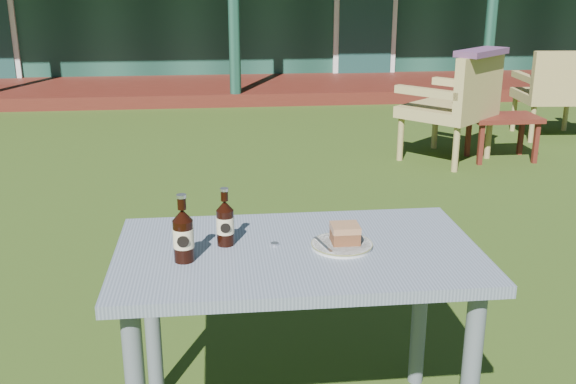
{
  "coord_description": "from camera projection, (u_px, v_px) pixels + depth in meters",
  "views": [
    {
      "loc": [
        -0.25,
        -3.64,
        1.58
      ],
      "look_at": [
        0.0,
        -1.3,
        0.82
      ],
      "focal_mm": 42.0,
      "sensor_mm": 36.0,
      "label": 1
    }
  ],
  "objects": [
    {
      "name": "cake_slice",
      "position": [
        345.0,
        233.0,
        2.23
      ],
      "size": [
        0.09,
        0.09,
        0.06
      ],
      "color": "brown",
      "rests_on": "plate"
    },
    {
      "name": "side_table",
      "position": [
        503.0,
        122.0,
        5.94
      ],
      "size": [
        0.6,
        0.4,
        0.4
      ],
      "color": "#541C14",
      "rests_on": "ground"
    },
    {
      "name": "armchair_left",
      "position": [
        457.0,
        102.0,
        5.83
      ],
      "size": [
        0.96,
        0.95,
        0.94
      ],
      "color": "tan",
      "rests_on": "ground"
    },
    {
      "name": "fork",
      "position": [
        323.0,
        245.0,
        2.21
      ],
      "size": [
        0.05,
        0.14,
        0.0
      ],
      "primitive_type": "cube",
      "rotation": [
        0.0,
        0.0,
        0.24
      ],
      "color": "silver",
      "rests_on": "plate"
    },
    {
      "name": "plate",
      "position": [
        342.0,
        245.0,
        2.23
      ],
      "size": [
        0.2,
        0.2,
        0.01
      ],
      "color": "silver",
      "rests_on": "cafe_table"
    },
    {
      "name": "cola_bottle_far",
      "position": [
        183.0,
        235.0,
        2.1
      ],
      "size": [
        0.07,
        0.07,
        0.22
      ],
      "color": "black",
      "rests_on": "cafe_table"
    },
    {
      "name": "cola_bottle_near",
      "position": [
        225.0,
        222.0,
        2.23
      ],
      "size": [
        0.06,
        0.06,
        0.2
      ],
      "color": "black",
      "rests_on": "cafe_table"
    },
    {
      "name": "cafe_table",
      "position": [
        298.0,
        276.0,
        2.25
      ],
      "size": [
        1.2,
        0.7,
        0.72
      ],
      "color": "slate",
      "rests_on": "ground"
    },
    {
      "name": "armchair_right",
      "position": [
        557.0,
        89.0,
        6.68
      ],
      "size": [
        0.7,
        0.67,
        0.89
      ],
      "color": "tan",
      "rests_on": "ground"
    },
    {
      "name": "floral_throw",
      "position": [
        482.0,
        52.0,
        5.58
      ],
      "size": [
        0.58,
        0.54,
        0.05
      ],
      "primitive_type": "cube",
      "rotation": [
        0.0,
        0.0,
        3.87
      ],
      "color": "#5B375A",
      "rests_on": "armchair_left"
    },
    {
      "name": "ground",
      "position": [
        264.0,
        257.0,
        3.96
      ],
      "size": [
        80.0,
        80.0,
        0.0
      ],
      "primitive_type": "plane",
      "color": "#334916"
    },
    {
      "name": "bottle_cap",
      "position": [
        275.0,
        244.0,
        2.25
      ],
      "size": [
        0.03,
        0.03,
        0.01
      ],
      "primitive_type": "cylinder",
      "color": "silver",
      "rests_on": "cafe_table"
    }
  ]
}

